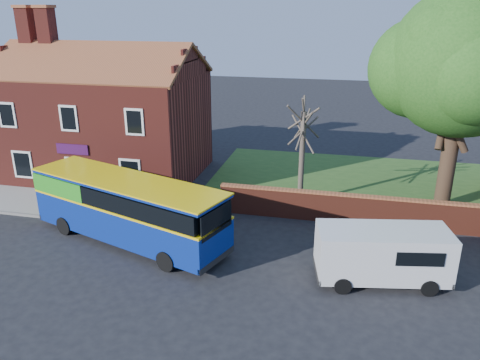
# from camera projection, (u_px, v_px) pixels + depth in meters

# --- Properties ---
(ground) EXTENTS (120.00, 120.00, 0.00)m
(ground) POSITION_uv_depth(u_px,v_px,m) (132.00, 273.00, 19.59)
(ground) COLOR black
(ground) RESTS_ON ground
(pavement) EXTENTS (18.00, 3.50, 0.12)m
(pavement) POSITION_uv_depth(u_px,v_px,m) (62.00, 204.00, 26.31)
(pavement) COLOR gray
(pavement) RESTS_ON ground
(kerb) EXTENTS (18.00, 0.15, 0.14)m
(kerb) POSITION_uv_depth(u_px,v_px,m) (43.00, 217.00, 24.71)
(kerb) COLOR slate
(kerb) RESTS_ON ground
(grass_strip) EXTENTS (26.00, 12.00, 0.04)m
(grass_strip) POSITION_uv_depth(u_px,v_px,m) (420.00, 189.00, 28.72)
(grass_strip) COLOR #426B28
(grass_strip) RESTS_ON ground
(shop_building) EXTENTS (12.30, 8.13, 10.50)m
(shop_building) POSITION_uv_depth(u_px,v_px,m) (105.00, 123.00, 30.42)
(shop_building) COLOR maroon
(shop_building) RESTS_ON ground
(boundary_wall) EXTENTS (22.00, 0.38, 1.60)m
(boundary_wall) POSITION_uv_depth(u_px,v_px,m) (437.00, 216.00, 22.95)
(boundary_wall) COLOR maroon
(boundary_wall) RESTS_ON ground
(bus) EXTENTS (10.40, 5.71, 3.08)m
(bus) POSITION_uv_depth(u_px,v_px,m) (123.00, 205.00, 21.87)
(bus) COLOR navy
(bus) RESTS_ON ground
(van_near) EXTENTS (5.45, 2.97, 2.27)m
(van_near) POSITION_uv_depth(u_px,v_px,m) (383.00, 253.00, 18.58)
(van_near) COLOR silver
(van_near) RESTS_ON ground
(large_tree) EXTENTS (9.57, 7.58, 11.68)m
(large_tree) POSITION_uv_depth(u_px,v_px,m) (464.00, 67.00, 23.62)
(large_tree) COLOR black
(large_tree) RESTS_ON ground
(bare_tree) EXTENTS (2.16, 2.57, 5.75)m
(bare_tree) POSITION_uv_depth(u_px,v_px,m) (302.00, 153.00, 25.61)
(bare_tree) COLOR #4C4238
(bare_tree) RESTS_ON ground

